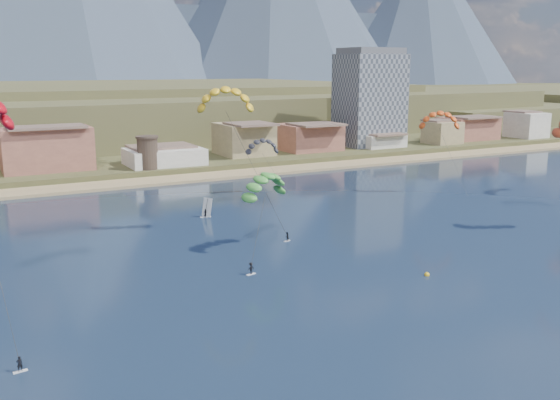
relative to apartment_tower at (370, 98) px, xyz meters
name	(u,v)px	position (x,y,z in m)	size (l,w,h in m)	color
ground	(436,364)	(-85.00, -128.00, -17.82)	(2400.00, 2400.00, 0.00)	black
beach	(138,182)	(-85.00, -22.00, -17.57)	(2200.00, 12.00, 0.90)	tan
foothills	(109,111)	(-62.61, 104.47, -8.74)	(940.00, 210.00, 18.00)	brown
apartment_tower	(370,98)	(0.00, 0.00, 0.00)	(20.00, 16.00, 32.00)	gray
watchtower	(148,152)	(-80.00, -14.00, -11.45)	(5.82, 5.82, 8.60)	#47382D
kitesurfer_yellow	(226,96)	(-83.10, -73.21, 5.37)	(11.89, 14.66, 26.52)	silver
kitesurfer_green	(265,182)	(-82.17, -85.63, -7.25)	(13.21, 14.61, 15.68)	silver
distant_kite_dark	(262,144)	(-63.36, -47.01, -6.59)	(8.25, 6.09, 14.36)	#262626
distant_kite_orange	(440,117)	(-28.14, -64.65, -0.78)	(9.67, 8.07, 20.00)	#262626
windsurfer	(206,211)	(-82.86, -62.18, -16.66)	(2.12, 2.33, 3.64)	silver
buoy	(427,275)	(-68.54, -107.82, -17.69)	(0.73, 0.73, 0.73)	yellow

